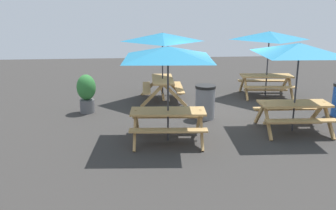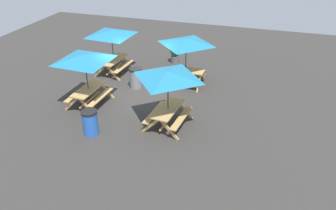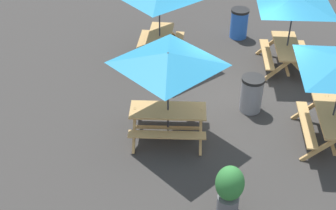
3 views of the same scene
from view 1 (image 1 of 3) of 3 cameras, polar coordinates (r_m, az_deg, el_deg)
The scene contains 7 objects.
ground_plane at distance 11.37m, azimuth 8.04°, elevation -1.47°, with size 24.00×24.00×0.00m, color #33302D.
picnic_table_0 at distance 12.53m, azimuth -0.85°, elevation 9.54°, with size 2.06×2.06×2.34m.
picnic_table_1 at distance 8.71m, azimuth 0.00°, elevation 6.91°, with size 2.82×2.82×2.34m.
picnic_table_2 at distance 13.61m, azimuth 15.16°, elevation 9.49°, with size 2.19×2.19×2.34m.
picnic_table_3 at distance 9.97m, azimuth 19.33°, elevation 7.14°, with size 2.83×2.83×2.34m.
trash_bin_gray at distance 10.84m, azimuth 5.68°, elevation 0.48°, with size 0.59×0.59×0.98m.
potted_plant_0 at distance 11.60m, azimuth -12.32°, elevation 1.99°, with size 0.57×0.57×1.18m.
Camera 1 is at (2.57, 10.57, 3.29)m, focal length 40.00 mm.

